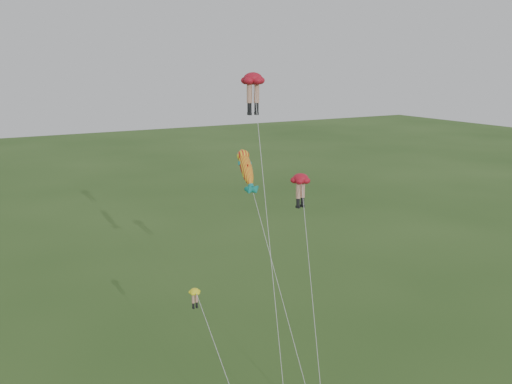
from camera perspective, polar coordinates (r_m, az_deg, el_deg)
legs_kite_red_high at (r=37.90m, az=-0.27°, el=10.61°), size 4.14×10.70×20.41m
legs_kite_red_mid at (r=38.30m, az=4.52°, el=0.72°), size 4.95×9.90×13.77m
legs_kite_yellow at (r=35.77m, az=-5.65°, el=-11.31°), size 1.07×10.44×7.32m
fish_kite at (r=38.69m, az=-0.96°, el=2.35°), size 1.45×10.94×15.46m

